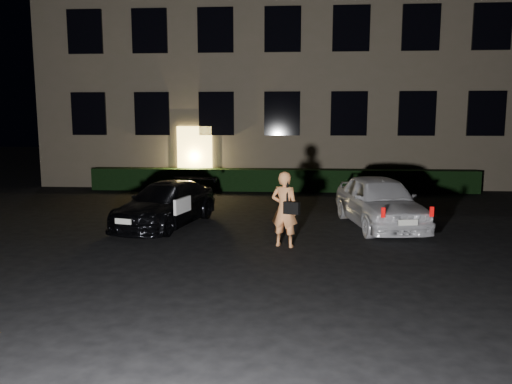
{
  "coord_description": "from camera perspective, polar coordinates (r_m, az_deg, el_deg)",
  "views": [
    {
      "loc": [
        0.39,
        -8.9,
        2.79
      ],
      "look_at": [
        -0.39,
        2.0,
        1.19
      ],
      "focal_mm": 35.0,
      "sensor_mm": 36.0,
      "label": 1
    }
  ],
  "objects": [
    {
      "name": "sedan",
      "position": [
        13.4,
        -10.26,
        -1.37
      ],
      "size": [
        2.48,
        4.14,
        1.12
      ],
      "rotation": [
        0.0,
        0.0,
        -0.25
      ],
      "color": "black",
      "rests_on": "ground"
    },
    {
      "name": "hedge",
      "position": [
        19.55,
        2.91,
        1.38
      ],
      "size": [
        15.0,
        0.7,
        0.85
      ],
      "primitive_type": "cube",
      "color": "black",
      "rests_on": "ground"
    },
    {
      "name": "ground",
      "position": [
        9.33,
        1.52,
        -9.06
      ],
      "size": [
        80.0,
        80.0,
        0.0
      ],
      "primitive_type": "plane",
      "color": "black",
      "rests_on": "ground"
    },
    {
      "name": "hatch",
      "position": [
        13.38,
        13.93,
        -1.02
      ],
      "size": [
        2.19,
        4.14,
        1.34
      ],
      "rotation": [
        0.0,
        0.0,
        0.16
      ],
      "color": "white",
      "rests_on": "ground"
    },
    {
      "name": "building",
      "position": [
        24.1,
        3.24,
        15.98
      ],
      "size": [
        20.0,
        8.11,
        12.0
      ],
      "color": "#6A604C",
      "rests_on": "ground"
    },
    {
      "name": "man",
      "position": [
        10.93,
        3.3,
        -1.96
      ],
      "size": [
        0.71,
        0.6,
        1.67
      ],
      "rotation": [
        0.0,
        0.0,
        2.8
      ],
      "color": "#EC9154",
      "rests_on": "ground"
    }
  ]
}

